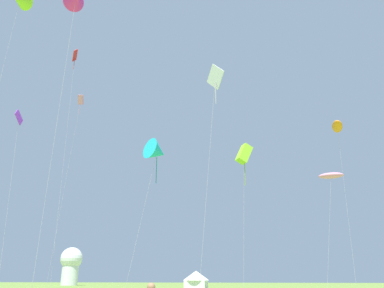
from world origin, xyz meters
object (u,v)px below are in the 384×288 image
kite_lime_delta (20,0)px  kite_cyan_delta (157,152)px  observatory_dome (71,264)px  kite_pink_parafoil (331,176)px  kite_magenta_delta (76,0)px  kite_red_diamond (75,59)px  festival_tent_left (196,279)px  kite_purple_diamond (19,120)px  kite_white_diamond (215,79)px  kite_pink_box (81,100)px  kite_lime_box (244,154)px  kite_orange_parafoil (337,127)px

kite_lime_delta → kite_cyan_delta: size_ratio=2.07×
kite_lime_delta → observatory_dome: bearing=112.5°
kite_pink_parafoil → kite_magenta_delta: bearing=-137.1°
kite_red_diamond → kite_cyan_delta: 27.21m
kite_pink_parafoil → kite_magenta_delta: 34.29m
kite_lime_delta → festival_tent_left: (11.56, 47.85, -30.42)m
kite_purple_diamond → kite_cyan_delta: 16.80m
kite_lime_delta → kite_white_diamond: (22.43, 1.01, -12.34)m
kite_pink_box → observatory_dome: kite_pink_box is taller
kite_lime_box → kite_pink_parafoil: bearing=-5.0°
kite_pink_box → kite_cyan_delta: size_ratio=2.02×
kite_lime_box → festival_tent_left: 36.71m
kite_lime_delta → kite_lime_box: 32.94m
observatory_dome → kite_orange_parafoil: bearing=-39.9°
kite_lime_delta → kite_magenta_delta: bearing=-28.2°
kite_magenta_delta → kite_red_diamond: bearing=120.0°
kite_lime_delta → festival_tent_left: 57.87m
kite_pink_parafoil → observatory_dome: size_ratio=1.30×
kite_pink_box → kite_lime_box: 33.21m
kite_magenta_delta → festival_tent_left: kite_magenta_delta is taller
kite_magenta_delta → kite_white_diamond: bearing=30.3°
kite_white_diamond → kite_magenta_delta: 14.60m
kite_pink_box → kite_white_diamond: kite_pink_box is taller
kite_cyan_delta → festival_tent_left: bearing=94.9°
kite_pink_box → observatory_dome: (-27.09, 52.69, -25.83)m
kite_white_diamond → kite_pink_box: bearing=139.1°
observatory_dome → kite_cyan_delta: bearing=-56.3°
kite_lime_delta → kite_magenta_delta: kite_lime_delta is taller
kite_magenta_delta → kite_lime_box: (13.17, 22.77, -8.20)m
kite_magenta_delta → kite_red_diamond: kite_red_diamond is taller
festival_tent_left → kite_orange_parafoil: bearing=-47.9°
kite_magenta_delta → kite_purple_diamond: bearing=138.9°
observatory_dome → kite_pink_parafoil: bearing=-42.7°
kite_purple_diamond → kite_red_diamond: kite_red_diamond is taller
kite_pink_parafoil → kite_cyan_delta: kite_cyan_delta is taller
kite_lime_delta → kite_cyan_delta: (15.09, 6.75, -17.36)m
kite_white_diamond → kite_lime_box: kite_white_diamond is taller
kite_pink_parafoil → kite_magenta_delta: kite_magenta_delta is taller
kite_lime_box → observatory_dome: kite_lime_box is taller
kite_pink_box → kite_purple_diamond: size_ratio=1.60×
kite_pink_box → kite_red_diamond: kite_red_diamond is taller
kite_red_diamond → kite_lime_delta: bearing=-84.0°
kite_magenta_delta → observatory_dome: size_ratio=2.48×
observatory_dome → festival_tent_left: bearing=-34.2°
kite_purple_diamond → kite_red_diamond: (-0.64, 11.29, 15.23)m
kite_magenta_delta → observatory_dome: (-42.79, 83.21, -19.55)m
kite_lime_delta → kite_lime_box: bearing=35.3°
kite_white_diamond → kite_magenta_delta: (-11.63, -6.81, 5.62)m
kite_pink_parafoil → kite_orange_parafoil: (2.30, 3.99, 7.87)m
kite_red_diamond → kite_purple_diamond: bearing=-86.8°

